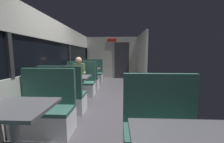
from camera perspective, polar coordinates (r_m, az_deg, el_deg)
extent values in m
cube|color=#423F44|center=(3.86, -2.87, -13.43)|extent=(3.30, 9.20, 0.02)
cube|color=beige|center=(4.11, -23.57, -5.67)|extent=(0.08, 8.40, 0.95)
cube|color=beige|center=(4.07, -24.67, 15.76)|extent=(0.08, 8.40, 0.60)
cube|color=black|center=(4.03, -24.30, 6.23)|extent=(0.03, 8.40, 0.75)
cube|color=#2D2D30|center=(2.83, -36.64, 5.34)|extent=(0.06, 0.08, 0.75)
cube|color=#2D2D30|center=(5.30, -17.16, 6.61)|extent=(0.06, 0.08, 0.75)
cube|color=#2D2D30|center=(8.00, -10.37, 6.88)|extent=(0.06, 0.08, 0.75)
cube|color=beige|center=(7.81, 0.00, 5.71)|extent=(2.90, 0.08, 2.30)
cube|color=#333338|center=(7.76, 4.06, 4.57)|extent=(0.80, 0.04, 2.00)
cube|color=red|center=(7.78, -0.02, 12.86)|extent=(0.50, 0.03, 0.16)
cube|color=beige|center=(6.69, 12.09, 5.31)|extent=(0.08, 2.40, 2.30)
cylinder|color=#9E9EA3|center=(2.19, -35.12, -21.21)|extent=(0.10, 0.10, 0.70)
cube|color=#4C4C51|center=(2.05, -35.88, -11.99)|extent=(0.90, 0.70, 0.04)
cube|color=silver|center=(2.75, -26.05, -18.34)|extent=(0.95, 0.50, 0.39)
cube|color=#2D564C|center=(2.66, -26.32, -13.94)|extent=(0.95, 0.50, 0.06)
cube|color=#2D564C|center=(2.74, -24.62, -5.51)|extent=(0.95, 0.08, 0.65)
cylinder|color=#9E9EA3|center=(4.03, -15.63, -7.41)|extent=(0.10, 0.10, 0.70)
cube|color=#4C4C51|center=(3.96, -15.81, -2.21)|extent=(0.90, 0.70, 0.04)
cube|color=silver|center=(3.48, -18.99, -12.53)|extent=(0.95, 0.50, 0.39)
cube|color=#2D564C|center=(3.42, -19.14, -8.97)|extent=(0.95, 0.50, 0.06)
cube|color=#2D564C|center=(3.15, -20.81, -3.76)|extent=(0.95, 0.08, 0.65)
cube|color=silver|center=(4.68, -13.04, -7.26)|extent=(0.95, 0.50, 0.39)
cube|color=#2D564C|center=(4.63, -13.12, -4.56)|extent=(0.95, 0.50, 0.06)
cube|color=#2D564C|center=(4.78, -12.56, 0.12)|extent=(0.95, 0.08, 0.65)
cylinder|color=#9E9EA3|center=(6.12, -9.22, -2.31)|extent=(0.10, 0.10, 0.70)
cube|color=#4C4C51|center=(6.07, -9.29, 1.14)|extent=(0.90, 0.70, 0.04)
cube|color=silver|center=(5.51, -10.58, -5.02)|extent=(0.95, 0.50, 0.39)
cube|color=#2D564C|center=(5.47, -10.64, -2.72)|extent=(0.95, 0.50, 0.06)
cube|color=#2D564C|center=(5.22, -11.25, 0.73)|extent=(0.95, 0.08, 0.65)
cube|color=silver|center=(6.78, -8.06, -2.70)|extent=(0.95, 0.50, 0.39)
cube|color=#2D564C|center=(6.75, -8.09, -0.81)|extent=(0.95, 0.50, 0.06)
cube|color=#2D564C|center=(6.91, -7.82, 2.35)|extent=(0.95, 0.08, 0.65)
cube|color=#2D564C|center=(1.90, 20.53, -22.49)|extent=(0.95, 0.50, 0.06)
cube|color=#2D564C|center=(1.94, 19.07, -10.32)|extent=(0.95, 0.08, 0.65)
cube|color=#26262D|center=(4.68, -13.05, -6.91)|extent=(0.30, 0.36, 0.45)
cube|color=#59724C|center=(4.53, -13.40, -0.60)|extent=(0.34, 0.22, 0.60)
sphere|color=tan|center=(4.48, -13.63, 4.57)|extent=(0.20, 0.20, 0.20)
cylinder|color=#59724C|center=(4.42, -16.54, -0.63)|extent=(0.07, 0.28, 0.07)
cylinder|color=#59724C|center=(4.30, -11.51, -0.68)|extent=(0.07, 0.28, 0.07)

